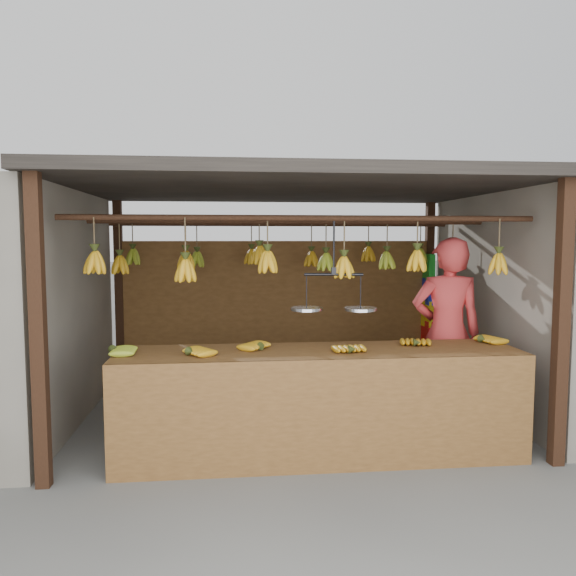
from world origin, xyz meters
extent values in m
plane|color=#5B5B57|center=(0.00, 0.00, 0.00)|extent=(80.00, 80.00, 0.00)
cube|color=black|center=(-2.00, -1.50, 1.15)|extent=(0.10, 0.10, 2.30)
cube|color=black|center=(2.00, -1.50, 1.15)|extent=(0.10, 0.10, 2.30)
cube|color=black|center=(-2.00, 1.50, 1.15)|extent=(0.10, 0.10, 2.30)
cube|color=black|center=(2.00, 1.50, 1.15)|extent=(0.10, 0.10, 2.30)
cube|color=black|center=(0.00, 0.00, 2.35)|extent=(4.30, 3.30, 0.10)
cylinder|color=black|center=(0.00, -1.00, 2.00)|extent=(4.00, 0.05, 0.05)
cylinder|color=black|center=(0.00, 0.00, 2.00)|extent=(4.00, 0.05, 0.05)
cylinder|color=black|center=(0.00, 1.00, 2.00)|extent=(4.00, 0.05, 0.05)
cube|color=brown|center=(0.00, 1.50, 0.90)|extent=(4.00, 0.06, 1.80)
cube|color=brown|center=(0.12, -1.10, 0.86)|extent=(3.36, 0.75, 0.08)
cube|color=brown|center=(0.12, -1.47, 0.45)|extent=(3.36, 0.04, 0.90)
cube|color=black|center=(-1.46, -1.42, 0.41)|extent=(0.07, 0.07, 0.82)
cube|color=black|center=(1.70, -1.42, 0.41)|extent=(0.07, 0.07, 0.82)
cube|color=black|center=(-1.46, -0.78, 0.41)|extent=(0.07, 0.07, 0.82)
cube|color=black|center=(1.70, -0.78, 0.41)|extent=(0.07, 0.07, 0.82)
ellipsoid|color=#92A523|center=(-1.57, -1.12, 0.93)|extent=(0.25, 0.19, 0.06)
ellipsoid|color=#C68C15|center=(-0.94, -1.25, 0.93)|extent=(0.30, 0.28, 0.06)
ellipsoid|color=#C68C15|center=(-0.36, -1.06, 0.93)|extent=(0.30, 0.29, 0.06)
ellipsoid|color=#C68C15|center=(0.35, -1.29, 0.93)|extent=(0.20, 0.25, 0.06)
ellipsoid|color=#C68C15|center=(0.97, -1.06, 0.93)|extent=(0.22, 0.27, 0.06)
ellipsoid|color=#C68C15|center=(1.61, -0.95, 0.93)|extent=(0.28, 0.24, 0.06)
ellipsoid|color=#C68C15|center=(-1.70, -1.03, 1.64)|extent=(0.16, 0.16, 0.28)
ellipsoid|color=#C68C15|center=(-0.98, -1.03, 1.57)|extent=(0.16, 0.16, 0.28)
ellipsoid|color=#C68C15|center=(-0.30, -0.96, 1.63)|extent=(0.16, 0.16, 0.28)
ellipsoid|color=#C68C15|center=(0.34, -1.00, 1.58)|extent=(0.16, 0.16, 0.28)
ellipsoid|color=#C68C15|center=(0.98, -0.98, 1.64)|extent=(0.16, 0.16, 0.28)
ellipsoid|color=#C68C15|center=(1.70, -1.03, 1.61)|extent=(0.16, 0.16, 0.28)
ellipsoid|color=#C68C15|center=(-1.70, 0.02, 1.57)|extent=(0.16, 0.16, 0.28)
ellipsoid|color=#C68C15|center=(-1.06, 0.01, 1.61)|extent=(0.16, 0.16, 0.28)
ellipsoid|color=#C68C15|center=(-0.32, -0.01, 1.66)|extent=(0.16, 0.16, 0.28)
ellipsoid|color=#92A523|center=(0.36, 0.02, 1.59)|extent=(0.16, 0.16, 0.28)
ellipsoid|color=#92A523|center=(1.01, 0.04, 1.60)|extent=(0.16, 0.16, 0.28)
ellipsoid|color=#92A523|center=(1.70, -0.01, 1.59)|extent=(0.16, 0.16, 0.28)
ellipsoid|color=#92A523|center=(-1.73, 0.95, 1.62)|extent=(0.16, 0.16, 0.28)
ellipsoid|color=#92A523|center=(-1.00, 1.02, 1.58)|extent=(0.16, 0.16, 0.28)
ellipsoid|color=#C68C15|center=(-0.36, 1.05, 1.62)|extent=(0.16, 0.16, 0.28)
ellipsoid|color=#C68C15|center=(0.35, 0.97, 1.59)|extent=(0.16, 0.16, 0.28)
ellipsoid|color=#C68C15|center=(1.06, 1.05, 1.64)|extent=(0.16, 0.16, 0.28)
ellipsoid|color=#92A523|center=(1.71, 1.02, 1.62)|extent=(0.16, 0.16, 0.28)
cylinder|color=black|center=(0.25, -1.00, 1.76)|extent=(0.02, 0.02, 0.47)
cylinder|color=black|center=(0.25, -1.00, 1.53)|extent=(0.50, 0.09, 0.02)
cylinder|color=silver|center=(0.03, -0.97, 1.23)|extent=(0.27, 0.27, 0.02)
cylinder|color=silver|center=(0.48, -1.03, 1.23)|extent=(0.27, 0.27, 0.02)
imported|color=#BF3333|center=(1.46, -0.51, 0.92)|extent=(0.72, 0.52, 1.84)
cube|color=#199926|center=(1.94, 1.35, 1.46)|extent=(0.08, 0.26, 0.34)
cube|color=#1426BF|center=(1.94, 1.35, 1.15)|extent=(0.08, 0.26, 0.34)
cube|color=yellow|center=(1.94, 1.35, 0.86)|extent=(0.08, 0.26, 0.34)
cube|color=red|center=(1.94, 1.35, 0.59)|extent=(0.08, 0.26, 0.34)
camera|label=1|loc=(-0.62, -5.67, 1.83)|focal=35.00mm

